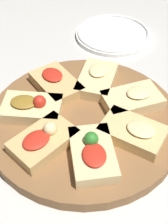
{
  "coord_description": "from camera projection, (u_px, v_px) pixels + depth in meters",
  "views": [
    {
      "loc": [
        0.0,
        -0.42,
        0.45
      ],
      "look_at": [
        0.0,
        0.0,
        0.04
      ],
      "focal_mm": 50.0,
      "sensor_mm": 36.0,
      "label": 1
    }
  ],
  "objects": [
    {
      "name": "ground_plane",
      "position": [
        84.0,
        125.0,
        0.62
      ],
      "size": [
        3.0,
        3.0,
        0.0
      ],
      "primitive_type": "plane",
      "color": "beige"
    },
    {
      "name": "focaccia_slice_4",
      "position": [
        133.0,
        100.0,
        0.61
      ],
      "size": [
        0.13,
        0.1,
        0.03
      ],
      "color": "#E5C689",
      "rests_on": "serving_board"
    },
    {
      "name": "focaccia_slice_1",
      "position": [
        43.0,
        140.0,
        0.54
      ],
      "size": [
        0.13,
        0.13,
        0.04
      ],
      "color": "tan",
      "rests_on": "serving_board"
    },
    {
      "name": "focaccia_slice_0",
      "position": [
        32.0,
        107.0,
        0.6
      ],
      "size": [
        0.12,
        0.08,
        0.04
      ],
      "color": "#E5C689",
      "rests_on": "serving_board"
    },
    {
      "name": "focaccia_slice_3",
      "position": [
        133.0,
        132.0,
        0.55
      ],
      "size": [
        0.13,
        0.12,
        0.03
      ],
      "color": "#DBB775",
      "rests_on": "serving_board"
    },
    {
      "name": "focaccia_slice_2",
      "position": [
        93.0,
        153.0,
        0.52
      ],
      "size": [
        0.09,
        0.12,
        0.04
      ],
      "color": "#E5C689",
      "rests_on": "serving_board"
    },
    {
      "name": "plate_right",
      "position": [
        114.0,
        34.0,
        0.84
      ],
      "size": [
        0.2,
        0.2,
        0.02
      ],
      "color": "white",
      "rests_on": "ground_plane"
    },
    {
      "name": "focaccia_slice_6",
      "position": [
        56.0,
        83.0,
        0.65
      ],
      "size": [
        0.12,
        0.13,
        0.03
      ],
      "color": "tan",
      "rests_on": "serving_board"
    },
    {
      "name": "focaccia_slice_5",
      "position": [
        97.0,
        79.0,
        0.66
      ],
      "size": [
        0.1,
        0.13,
        0.03
      ],
      "color": "#E5C689",
      "rests_on": "serving_board"
    },
    {
      "name": "serving_board",
      "position": [
        84.0,
        121.0,
        0.61
      ],
      "size": [
        0.37,
        0.37,
        0.02
      ],
      "primitive_type": "cylinder",
      "color": "brown",
      "rests_on": "ground_plane"
    }
  ]
}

